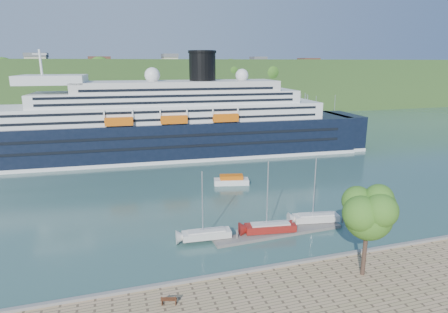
% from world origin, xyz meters
% --- Properties ---
extents(ground, '(400.00, 400.00, 0.00)m').
position_xyz_m(ground, '(0.00, 0.00, 0.00)').
color(ground, '#2C4F49').
rests_on(ground, ground).
extents(far_hillside, '(400.00, 50.00, 24.00)m').
position_xyz_m(far_hillside, '(0.00, 145.00, 12.00)').
color(far_hillside, '#2C5020').
rests_on(far_hillside, ground).
extents(quay_coping, '(220.00, 0.50, 0.30)m').
position_xyz_m(quay_coping, '(0.00, -0.20, 1.15)').
color(quay_coping, slate).
rests_on(quay_coping, promenade).
extents(cruise_ship, '(114.80, 23.39, 25.60)m').
position_xyz_m(cruise_ship, '(-7.16, 57.51, 12.80)').
color(cruise_ship, black).
rests_on(cruise_ship, ground).
extents(park_bench, '(1.63, 1.02, 0.97)m').
position_xyz_m(park_bench, '(-13.28, -3.24, 1.49)').
color(park_bench, '#4E2916').
rests_on(park_bench, promenade).
extents(promenade_tree, '(6.47, 6.47, 10.72)m').
position_xyz_m(promenade_tree, '(7.04, -4.19, 6.36)').
color(promenade_tree, '#2F6219').
rests_on(promenade_tree, promenade).
extents(floating_pontoon, '(18.50, 3.03, 0.41)m').
position_xyz_m(floating_pontoon, '(3.58, 8.89, 0.20)').
color(floating_pontoon, gray).
rests_on(floating_pontoon, ground).
extents(sailboat_white_near, '(7.16, 2.42, 9.10)m').
position_xyz_m(sailboat_white_near, '(-6.34, 9.91, 4.55)').
color(sailboat_white_near, silver).
rests_on(sailboat_white_near, ground).
extents(sailboat_red, '(7.80, 3.17, 9.78)m').
position_xyz_m(sailboat_red, '(2.40, 9.26, 4.89)').
color(sailboat_red, maroon).
rests_on(sailboat_red, ground).
extents(sailboat_white_far, '(7.50, 3.19, 9.38)m').
position_xyz_m(sailboat_white_far, '(10.09, 10.46, 4.69)').
color(sailboat_white_far, silver).
rests_on(sailboat_white_far, ground).
extents(tender_launch, '(7.00, 3.68, 1.84)m').
position_xyz_m(tender_launch, '(4.03, 31.33, 0.92)').
color(tender_launch, '#D35A0C').
rests_on(tender_launch, ground).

